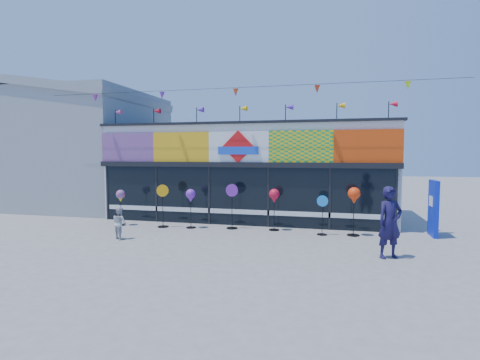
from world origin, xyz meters
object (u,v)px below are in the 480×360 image
(spinner_5, at_px, (322,214))
(child, at_px, (120,223))
(spinner_6, at_px, (354,197))
(spinner_2, at_px, (191,197))
(spinner_0, at_px, (121,197))
(spinner_3, at_px, (232,205))
(spinner_4, at_px, (274,197))
(adult_man, at_px, (390,222))
(blue_sign, at_px, (433,208))
(spinner_1, at_px, (163,205))

(spinner_5, xyz_separation_m, child, (-6.52, -2.22, -0.20))
(spinner_5, bearing_deg, spinner_6, 7.41)
(spinner_2, bearing_deg, spinner_0, -176.91)
(spinner_2, bearing_deg, spinner_3, 9.31)
(spinner_4, bearing_deg, spinner_2, -174.19)
(adult_man, bearing_deg, spinner_3, 123.11)
(blue_sign, distance_m, adult_man, 3.76)
(blue_sign, distance_m, spinner_2, 8.62)
(spinner_6, height_order, adult_man, adult_man)
(spinner_2, distance_m, adult_man, 7.22)
(spinner_0, height_order, spinner_1, spinner_1)
(spinner_1, distance_m, spinner_2, 1.16)
(adult_man, relative_size, child, 1.84)
(spinner_4, bearing_deg, spinner_3, -177.64)
(spinner_6, xyz_separation_m, adult_man, (0.79, -2.67, -0.37))
(spinner_1, relative_size, spinner_5, 1.19)
(spinner_4, bearing_deg, spinner_6, -5.07)
(spinner_0, height_order, spinner_3, spinner_3)
(spinner_0, distance_m, spinner_3, 4.46)
(spinner_4, xyz_separation_m, adult_man, (3.59, -2.92, -0.26))
(child, bearing_deg, spinner_5, -134.44)
(spinner_1, relative_size, spinner_4, 1.07)
(spinner_2, xyz_separation_m, spinner_6, (5.95, 0.07, 0.15))
(spinner_2, height_order, spinner_3, spinner_3)
(blue_sign, bearing_deg, child, -163.00)
(spinner_3, bearing_deg, spinner_5, -5.46)
(spinner_0, bearing_deg, spinner_1, 1.75)
(spinner_1, xyz_separation_m, spinner_5, (6.00, 0.04, -0.14))
(blue_sign, distance_m, spinner_5, 3.78)
(spinner_0, relative_size, spinner_5, 1.02)
(spinner_5, distance_m, spinner_6, 1.22)
(spinner_1, relative_size, spinner_2, 1.10)
(blue_sign, bearing_deg, spinner_2, -174.68)
(spinner_2, relative_size, spinner_4, 0.97)
(child, bearing_deg, blue_sign, -137.14)
(spinner_1, height_order, child, spinner_1)
(spinner_1, xyz_separation_m, spinner_6, (7.06, 0.17, 0.48))
(spinner_0, bearing_deg, spinner_4, 4.52)
(spinner_2, bearing_deg, spinner_5, -0.75)
(adult_man, bearing_deg, spinner_0, 137.69)
(spinner_4, bearing_deg, adult_man, -39.13)
(blue_sign, height_order, adult_man, adult_man)
(spinner_2, xyz_separation_m, spinner_3, (1.55, 0.25, -0.30))
(blue_sign, bearing_deg, spinner_1, -174.59)
(blue_sign, distance_m, child, 10.65)
(spinner_6, bearing_deg, spinner_5, -172.59)
(spinner_0, xyz_separation_m, spinner_2, (2.88, 0.16, 0.06))
(spinner_3, bearing_deg, blue_sign, 3.35)
(spinner_0, xyz_separation_m, child, (1.26, -2.13, -0.60))
(adult_man, bearing_deg, spinner_2, 130.85)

